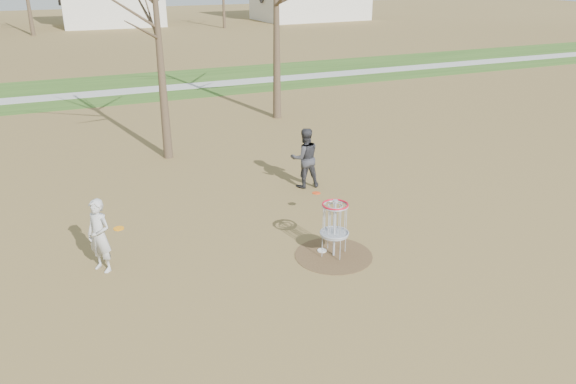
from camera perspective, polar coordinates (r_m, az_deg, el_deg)
The scene contains 9 objects.
ground at distance 13.07m, azimuth 4.64°, elevation -6.44°, with size 160.00×160.00×0.00m, color brown.
green_band at distance 32.17m, azimuth -13.24°, elevation 10.52°, with size 160.00×8.00×0.01m, color #2D5119.
footpath at distance 31.20m, azimuth -12.88°, elevation 10.22°, with size 160.00×1.50×0.01m, color #9E9E99.
dirt_circle at distance 13.07m, azimuth 4.64°, elevation -6.42°, with size 1.80×1.80×0.01m, color #47331E.
player_standing at distance 12.74m, azimuth -18.62°, elevation -4.24°, with size 0.61×0.40×1.66m, color #B3B3B3.
player_throwing at distance 16.63m, azimuth 1.72°, elevation 3.49°, with size 0.88×0.69×1.81m, color #303035.
disc_grounded at distance 13.22m, azimuth 3.48°, elevation -5.95°, with size 0.22×0.22×0.02m, color white.
discs_in_play at distance 13.37m, azimuth -5.67°, elevation -1.63°, with size 5.31×1.10×0.39m.
disc_golf_basket at distance 12.66m, azimuth 4.77°, elevation -2.81°, with size 0.64×0.64×1.35m.
Camera 1 is at (-5.48, -10.07, 6.28)m, focal length 35.00 mm.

